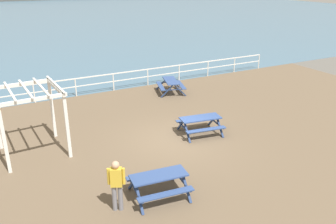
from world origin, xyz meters
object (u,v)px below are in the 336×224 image
object	(u,v)px
visitor	(117,183)
lattice_pergola	(28,106)
picnic_table_near_right	(171,83)
picnic_table_near_left	(159,180)
picnic_table_mid_centre	(200,121)

from	to	relation	value
visitor	lattice_pergola	distance (m)	5.39
visitor	lattice_pergola	world-z (taller)	lattice_pergola
visitor	picnic_table_near_right	bearing A→B (deg)	169.38
picnic_table_near_left	lattice_pergola	xyz separation A→B (m)	(-3.05, 4.97, 1.41)
visitor	lattice_pergola	bearing A→B (deg)	-136.11
picnic_table_near_right	picnic_table_mid_centre	xyz separation A→B (m)	(-1.62, -5.73, 0.00)
picnic_table_mid_centre	visitor	xyz separation A→B (m)	(-5.16, -3.44, 0.36)
picnic_table_near_left	picnic_table_mid_centre	world-z (taller)	same
lattice_pergola	picnic_table_near_right	bearing A→B (deg)	22.82
picnic_table_near_left	picnic_table_near_right	bearing A→B (deg)	65.78
picnic_table_near_left	picnic_table_mid_centre	size ratio (longest dim) A/B	0.97
picnic_table_mid_centre	picnic_table_near_left	bearing A→B (deg)	-129.07
picnic_table_near_left	picnic_table_mid_centre	distance (m)	5.04
visitor	picnic_table_mid_centre	bearing A→B (deg)	149.54
picnic_table_near_left	picnic_table_near_right	world-z (taller)	same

